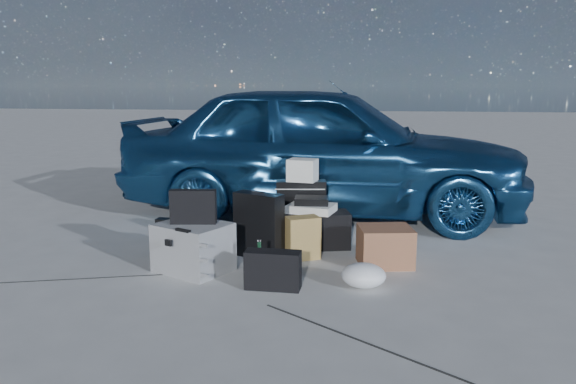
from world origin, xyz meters
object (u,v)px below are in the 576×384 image
Objects in this scene: suitcase_right at (301,210)px; duffel_bag at (313,230)px; pelican_case at (193,247)px; briefcase at (180,238)px; car at (323,149)px; cardboard_box at (385,246)px; green_bottle at (259,260)px; suitcase_left at (259,225)px.

duffel_bag is (0.15, -0.32, -0.12)m from suitcase_right.
pelican_case is 0.46m from briefcase.
car reaches higher than cardboard_box.
car is 8.38× the size of pelican_case.
suitcase_right is at bearing 40.42° from briefcase.
pelican_case is at bearing -131.59° from suitcase_right.
duffel_bag is (0.89, 0.82, -0.03)m from pelican_case.
car is 7.86× the size of suitcase_right.
cardboard_box is (0.66, -0.42, -0.01)m from duffel_bag.
car is 6.77× the size of duffel_bag.
green_bottle is (-0.27, -2.34, -0.63)m from car.
suitcase_left reaches higher than briefcase.
suitcase_right is (0.29, 0.68, 0.00)m from suitcase_left.
duffel_bag is 0.98m from green_bottle.
briefcase is at bearing 151.50° from car.
briefcase is at bearing 148.15° from pelican_case.
suitcase_left is (-0.40, -1.77, -0.49)m from car.
green_bottle is (-0.16, -1.25, -0.14)m from suitcase_right.
green_bottle is (-0.32, -0.93, -0.02)m from duffel_bag.
duffel_bag is at bearing -175.97° from car.
suitcase_right is (0.74, 1.14, 0.09)m from pelican_case.
green_bottle is at bearing -106.05° from suitcase_right.
car reaches higher than pelican_case.
cardboard_box is at bearing 3.75° from briefcase.
suitcase_left is 1.88× the size of green_bottle.
suitcase_left is (0.45, 0.45, 0.09)m from pelican_case.
green_bottle is (-0.98, -0.51, -0.01)m from cardboard_box.
pelican_case is 0.59m from green_bottle.
suitcase_right is at bearing 81.99° from pelican_case.
briefcase is 1.25m from suitcase_right.
suitcase_left is at bearing -154.97° from duffel_bag.
car is 14.91× the size of green_bottle.
duffel_bag is at bearing 71.26° from green_bottle.
suitcase_right is at bearing 101.22° from duffel_bag.
duffel_bag is at bearing 147.77° from cardboard_box.
green_bottle is at bearing 175.63° from car.
suitcase_left is 0.58m from duffel_bag.
suitcase_left is 1.11m from cardboard_box.
briefcase is 0.74× the size of suitcase_left.
suitcase_left reaches higher than cardboard_box.
pelican_case is 1.36m from suitcase_right.
suitcase_right is 0.37m from duffel_bag.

